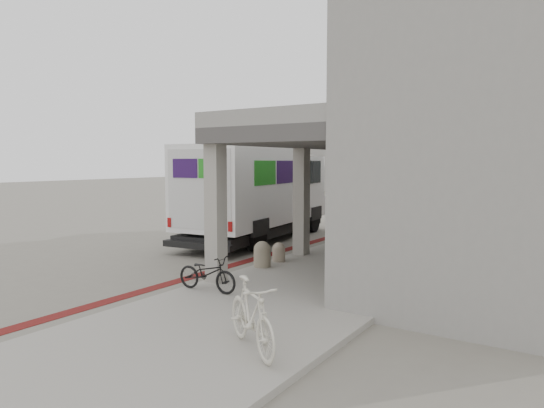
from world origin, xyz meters
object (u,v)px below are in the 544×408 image
Objects in this scene: bicycle_black at (207,273)px; fedex_truck at (258,191)px; bicycle_cream at (251,315)px; bench at (351,252)px; utility_cabinet at (401,233)px.

fedex_truck is at bearing 24.22° from bicycle_black.
bench is at bearing 45.31° from bicycle_cream.
bicycle_black is (3.53, -6.94, -1.33)m from fedex_truck.
bicycle_cream is (2.75, -2.18, 0.14)m from bicycle_black.
bench is 4.67m from bicycle_black.
utility_cabinet is at bearing -1.06° from fedex_truck.
bicycle_cream is at bearing -87.09° from utility_cabinet.
bicycle_black is at bearing -106.40° from bench.
bicycle_black is at bearing 85.34° from bicycle_cream.
bicycle_black is (-1.39, -4.46, 0.08)m from bench.
fedex_truck is 5.55× the size of bicycle_black.
bench is 1.86× the size of utility_cabinet.
utility_cabinet is 0.67× the size of bicycle_black.
bicycle_cream is at bearing -131.09° from bicycle_black.
utility_cabinet is 7.69m from bicycle_black.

